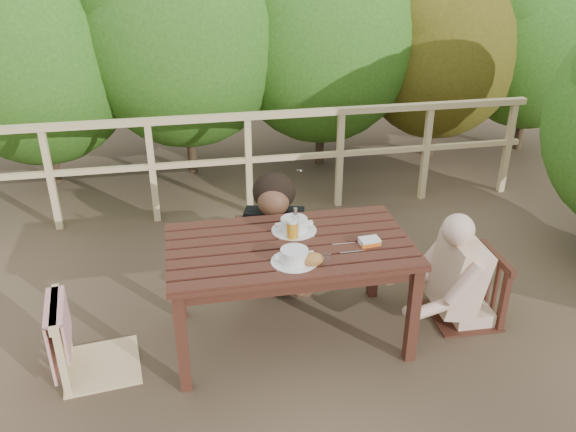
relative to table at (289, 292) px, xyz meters
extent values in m
plane|color=brown|center=(0.00, 0.00, -0.36)|extent=(60.00, 60.00, 0.00)
cube|color=#3A1C13|center=(0.00, 0.00, 0.00)|extent=(1.55, 0.87, 0.72)
cube|color=#DABC85|center=(-1.24, -0.08, 0.13)|extent=(0.54, 0.54, 0.98)
cube|color=#3A1C13|center=(0.06, 0.82, 0.07)|extent=(0.52, 0.52, 0.86)
cube|color=#3A1C13|center=(1.27, -0.01, 0.11)|extent=(0.48, 0.48, 0.93)
cube|color=#DABC85|center=(0.00, 2.00, 0.15)|extent=(5.60, 0.10, 1.01)
cylinder|color=white|center=(-0.02, -0.23, 0.41)|extent=(0.28, 0.28, 0.09)
cylinder|color=white|center=(0.06, 0.17, 0.41)|extent=(0.30, 0.30, 0.10)
ellipsoid|color=#A07139|center=(0.09, -0.27, 0.40)|extent=(0.14, 0.10, 0.08)
cylinder|color=orange|center=(0.03, 0.07, 0.43)|extent=(0.08, 0.08, 0.15)
cylinder|color=silver|center=(0.05, 0.07, 0.47)|extent=(0.05, 0.05, 0.22)
cylinder|color=silver|center=(0.16, -0.28, 0.39)|extent=(0.06, 0.06, 0.07)
cube|color=white|center=(0.49, -0.11, 0.39)|extent=(0.13, 0.10, 0.05)
camera|label=1|loc=(-0.64, -3.19, 2.17)|focal=36.48mm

